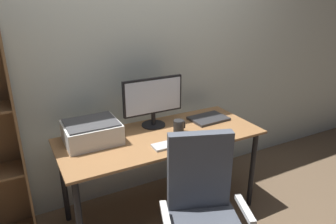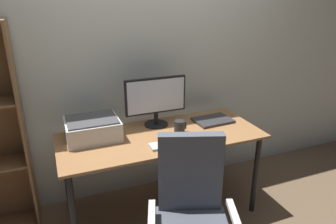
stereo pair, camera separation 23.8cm
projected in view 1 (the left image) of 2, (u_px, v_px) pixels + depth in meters
The scene contains 10 objects.
ground_plane at pixel (162, 212), 2.72m from camera, with size 12.00×12.00×0.00m, color brown.
back_wall at pixel (134, 54), 2.68m from camera, with size 6.40×0.10×2.60m, color beige.
desk at pixel (161, 145), 2.49m from camera, with size 1.60×0.68×0.74m.
monitor at pixel (153, 99), 2.55m from camera, with size 0.52×0.20×0.41m.
keyboard at pixel (171, 144), 2.29m from camera, with size 0.29×0.11×0.02m, color #B7BABC.
mouse at pixel (198, 138), 2.37m from camera, with size 0.06×0.10×0.03m, color black.
coffee_mug at pixel (179, 126), 2.49m from camera, with size 0.10×0.08×0.10m.
laptop at pixel (208, 119), 2.75m from camera, with size 0.32×0.23×0.02m, color #2D2D30.
printer at pixel (92, 132), 2.32m from camera, with size 0.40×0.34×0.16m.
office_chair at pixel (203, 223), 1.93m from camera, with size 0.58×0.58×1.01m.
Camera 1 is at (-0.99, -2.00, 1.79)m, focal length 33.25 mm.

